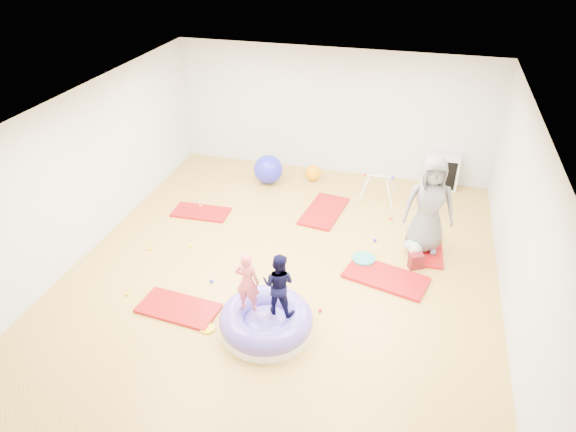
# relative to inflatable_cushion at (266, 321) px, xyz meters

# --- Properties ---
(room) EXTENTS (7.01, 8.01, 2.81)m
(room) POSITION_rel_inflatable_cushion_xyz_m (-0.15, 1.44, 1.23)
(room) COLOR #BB9945
(room) RESTS_ON ground
(gym_mat_front_left) EXTENTS (1.26, 0.71, 0.05)m
(gym_mat_front_left) POSITION_rel_inflatable_cushion_xyz_m (-1.43, 0.06, -0.14)
(gym_mat_front_left) COLOR #A4050A
(gym_mat_front_left) RESTS_ON ground
(gym_mat_mid_left) EXTENTS (1.14, 0.61, 0.05)m
(gym_mat_mid_left) POSITION_rel_inflatable_cushion_xyz_m (-2.26, 2.82, -0.14)
(gym_mat_mid_left) COLOR #A4050A
(gym_mat_mid_left) RESTS_ON ground
(gym_mat_center_back) EXTENTS (0.83, 1.40, 0.06)m
(gym_mat_center_back) POSITION_rel_inflatable_cushion_xyz_m (0.11, 3.51, -0.14)
(gym_mat_center_back) COLOR #A4050A
(gym_mat_center_back) RESTS_ON ground
(gym_mat_right) EXTENTS (1.46, 0.97, 0.06)m
(gym_mat_right) POSITION_rel_inflatable_cushion_xyz_m (1.54, 1.66, -0.14)
(gym_mat_right) COLOR #A4050A
(gym_mat_right) RESTS_ON ground
(gym_mat_rear_right) EXTENTS (0.66, 1.21, 0.05)m
(gym_mat_rear_right) POSITION_rel_inflatable_cushion_xyz_m (2.13, 2.72, -0.14)
(gym_mat_rear_right) COLOR #A4050A
(gym_mat_rear_right) RESTS_ON ground
(inflatable_cushion) EXTENTS (1.35, 1.35, 0.43)m
(inflatable_cushion) POSITION_rel_inflatable_cushion_xyz_m (0.00, 0.00, 0.00)
(inflatable_cushion) COLOR white
(inflatable_cushion) RESTS_ON ground
(child_pink) EXTENTS (0.35, 0.23, 0.95)m
(child_pink) POSITION_rel_inflatable_cushion_xyz_m (-0.26, 0.02, 0.70)
(child_pink) COLOR #F75D63
(child_pink) RESTS_ON inflatable_cushion
(child_navy) EXTENTS (0.49, 0.39, 0.97)m
(child_navy) POSITION_rel_inflatable_cushion_xyz_m (0.17, 0.07, 0.71)
(child_navy) COLOR black
(child_navy) RESTS_ON inflatable_cushion
(adult_caregiver) EXTENTS (0.92, 0.66, 1.75)m
(adult_caregiver) POSITION_rel_inflatable_cushion_xyz_m (2.09, 2.68, 0.76)
(adult_caregiver) COLOR slate
(adult_caregiver) RESTS_ON gym_mat_rear_right
(infant) EXTENTS (0.40, 0.40, 0.23)m
(infant) POSITION_rel_inflatable_cushion_xyz_m (1.95, 2.48, 0.00)
(infant) COLOR #8EB6D2
(infant) RESTS_ON gym_mat_rear_right
(ball_pit_balls) EXTENTS (4.13, 3.47, 0.06)m
(ball_pit_balls) POSITION_rel_inflatable_cushion_xyz_m (-0.89, 1.73, -0.13)
(ball_pit_balls) COLOR #FFE101
(ball_pit_balls) RESTS_ON ground
(exercise_ball_blue) EXTENTS (0.64, 0.64, 0.64)m
(exercise_ball_blue) POSITION_rel_inflatable_cushion_xyz_m (-1.35, 4.46, 0.15)
(exercise_ball_blue) COLOR #2226CA
(exercise_ball_blue) RESTS_ON ground
(exercise_ball_orange) EXTENTS (0.36, 0.36, 0.36)m
(exercise_ball_orange) POSITION_rel_inflatable_cushion_xyz_m (-0.42, 4.82, 0.01)
(exercise_ball_orange) COLOR #FF9800
(exercise_ball_orange) RESTS_ON ground
(infant_play_gym) EXTENTS (0.74, 0.71, 0.57)m
(infant_play_gym) POSITION_rel_inflatable_cushion_xyz_m (1.07, 4.30, 0.21)
(infant_play_gym) COLOR silver
(infant_play_gym) RESTS_ON ground
(cube_shelf) EXTENTS (0.74, 0.37, 0.74)m
(cube_shelf) POSITION_rel_inflatable_cushion_xyz_m (2.30, 5.23, 0.21)
(cube_shelf) COLOR silver
(cube_shelf) RESTS_ON ground
(balance_disc) EXTENTS (0.40, 0.40, 0.09)m
(balance_disc) POSITION_rel_inflatable_cushion_xyz_m (1.12, 2.04, -0.12)
(balance_disc) COLOR teal
(balance_disc) RESTS_ON ground
(backpack) EXTENTS (0.28, 0.24, 0.27)m
(backpack) POSITION_rel_inflatable_cushion_xyz_m (1.99, 2.10, -0.03)
(backpack) COLOR #A40A13
(backpack) RESTS_ON ground
(yellow_toy) EXTENTS (0.22, 0.22, 0.03)m
(yellow_toy) POSITION_rel_inflatable_cushion_xyz_m (-0.83, -0.22, -0.15)
(yellow_toy) COLOR #FFE101
(yellow_toy) RESTS_ON ground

